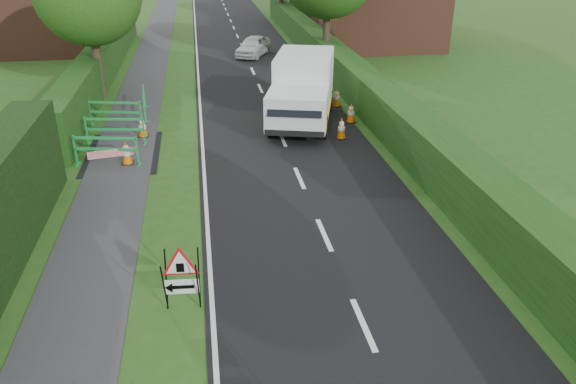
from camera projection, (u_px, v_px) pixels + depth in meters
ground at (237, 377)px, 9.53m from camera, size 120.00×120.00×0.00m
road_surface at (235, 30)px, 41.09m from camera, size 6.00×90.00×0.02m
footpath at (158, 32)px, 40.31m from camera, size 2.00×90.00×0.02m
hedge_west_far at (106, 77)px, 28.44m from camera, size 1.00×24.00×1.80m
hedge_east at (357, 100)px, 24.72m from camera, size 1.20×50.00×1.50m
house_west at (30, 0)px, 33.62m from camera, size 7.50×7.40×7.88m
triangle_sign at (179, 274)px, 10.87m from camera, size 0.88×0.88×1.20m
works_van at (303, 88)px, 21.46m from camera, size 3.50×5.79×2.48m
traffic_cone_0 at (341, 128)px, 20.06m from camera, size 0.38×0.38×0.79m
traffic_cone_1 at (351, 113)px, 21.72m from camera, size 0.38×0.38×0.79m
traffic_cone_2 at (337, 97)px, 23.65m from camera, size 0.38×0.38×0.79m
traffic_cone_3 at (126, 153)px, 17.89m from camera, size 0.38×0.38×0.79m
traffic_cone_4 at (142, 127)px, 20.21m from camera, size 0.38×0.38×0.79m
ped_barrier_0 at (106, 147)px, 17.69m from camera, size 2.09×0.77×1.00m
ped_barrier_1 at (115, 127)px, 19.42m from camera, size 2.09×0.71×1.00m
ped_barrier_2 at (115, 110)px, 21.22m from camera, size 2.08×0.82×1.00m
ped_barrier_3 at (144, 100)px, 22.49m from camera, size 0.51×2.08×1.00m
redwhite_plank at (114, 166)px, 17.88m from camera, size 1.48×0.31×0.25m
hatchback_car at (253, 46)px, 32.81m from camera, size 2.62×3.60×1.14m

